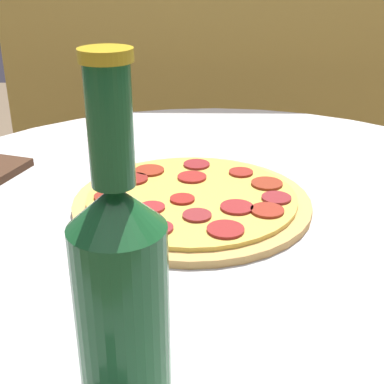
% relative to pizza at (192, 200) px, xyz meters
% --- Properties ---
extents(table, '(0.99, 0.99, 0.75)m').
position_rel_pizza_xyz_m(table, '(0.04, -0.01, -0.21)').
color(table, silver).
rests_on(table, ground_plane).
extents(fence_panel, '(1.21, 0.04, 1.82)m').
position_rel_pizza_xyz_m(fence_panel, '(0.04, 0.93, 0.15)').
color(fence_panel, gold).
rests_on(fence_panel, ground_plane).
extents(pizza, '(0.32, 0.32, 0.02)m').
position_rel_pizza_xyz_m(pizza, '(0.00, 0.00, 0.00)').
color(pizza, tan).
rests_on(pizza, table).
extents(beer_bottle, '(0.07, 0.07, 0.26)m').
position_rel_pizza_xyz_m(beer_bottle, '(-0.04, -0.33, 0.09)').
color(beer_bottle, '#195628').
rests_on(beer_bottle, table).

